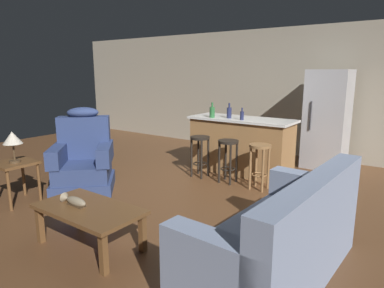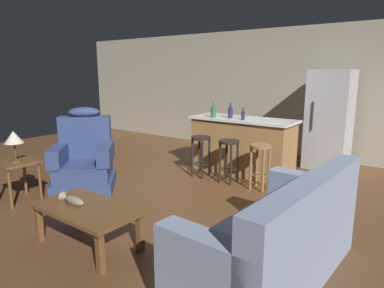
{
  "view_description": "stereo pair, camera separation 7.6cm",
  "coord_description": "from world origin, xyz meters",
  "px_view_note": "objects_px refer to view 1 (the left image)",
  "views": [
    {
      "loc": [
        2.69,
        -3.82,
        1.73
      ],
      "look_at": [
        0.01,
        -0.1,
        0.75
      ],
      "focal_mm": 32.0,
      "sensor_mm": 36.0,
      "label": 1
    },
    {
      "loc": [
        2.75,
        -3.78,
        1.73
      ],
      "look_at": [
        0.01,
        -0.1,
        0.75
      ],
      "focal_mm": 32.0,
      "sensor_mm": 36.0,
      "label": 2
    }
  ],
  "objects_px": {
    "coffee_table": "(89,213)",
    "bottle_wine_dark": "(212,112)",
    "fish_figurine": "(74,201)",
    "bottle_short_amber": "(229,112)",
    "bar_stool_middle": "(228,153)",
    "recliner_near_lamp": "(84,161)",
    "bottle_tall_green": "(242,115)",
    "couch": "(281,241)",
    "bar_stool_right": "(260,158)",
    "refrigerator": "(327,119)",
    "bar_stool_left": "(200,149)",
    "table_lamp": "(12,139)",
    "kitchen_island": "(241,145)",
    "end_table": "(15,169)"
  },
  "relations": [
    {
      "from": "bar_stool_left",
      "to": "refrigerator",
      "type": "height_order",
      "value": "refrigerator"
    },
    {
      "from": "bar_stool_right",
      "to": "table_lamp",
      "type": "bearing_deg",
      "value": -134.62
    },
    {
      "from": "bottle_short_amber",
      "to": "bar_stool_middle",
      "type": "bearing_deg",
      "value": -60.6
    },
    {
      "from": "kitchen_island",
      "to": "bar_stool_right",
      "type": "bearing_deg",
      "value": -44.31
    },
    {
      "from": "table_lamp",
      "to": "kitchen_island",
      "type": "height_order",
      "value": "table_lamp"
    },
    {
      "from": "coffee_table",
      "to": "bottle_tall_green",
      "type": "distance_m",
      "value": 3.07
    },
    {
      "from": "refrigerator",
      "to": "bottle_short_amber",
      "type": "height_order",
      "value": "refrigerator"
    },
    {
      "from": "bar_stool_middle",
      "to": "bottle_short_amber",
      "type": "distance_m",
      "value": 0.81
    },
    {
      "from": "table_lamp",
      "to": "bar_stool_left",
      "type": "relative_size",
      "value": 0.6
    },
    {
      "from": "coffee_table",
      "to": "bottle_wine_dark",
      "type": "xyz_separation_m",
      "value": [
        -0.46,
        2.96,
        0.68
      ]
    },
    {
      "from": "table_lamp",
      "to": "bar_stool_left",
      "type": "distance_m",
      "value": 2.75
    },
    {
      "from": "fish_figurine",
      "to": "recliner_near_lamp",
      "type": "relative_size",
      "value": 0.28
    },
    {
      "from": "kitchen_island",
      "to": "bottle_short_amber",
      "type": "distance_m",
      "value": 0.61
    },
    {
      "from": "couch",
      "to": "refrigerator",
      "type": "bearing_deg",
      "value": -77.35
    },
    {
      "from": "recliner_near_lamp",
      "to": "end_table",
      "type": "distance_m",
      "value": 0.92
    },
    {
      "from": "couch",
      "to": "recliner_near_lamp",
      "type": "bearing_deg",
      "value": -5.68
    },
    {
      "from": "coffee_table",
      "to": "table_lamp",
      "type": "distance_m",
      "value": 1.82
    },
    {
      "from": "bar_stool_left",
      "to": "bottle_short_amber",
      "type": "height_order",
      "value": "bottle_short_amber"
    },
    {
      "from": "recliner_near_lamp",
      "to": "kitchen_island",
      "type": "bearing_deg",
      "value": 100.57
    },
    {
      "from": "couch",
      "to": "bar_stool_middle",
      "type": "height_order",
      "value": "couch"
    },
    {
      "from": "recliner_near_lamp",
      "to": "bar_stool_middle",
      "type": "xyz_separation_m",
      "value": [
        1.6,
        1.5,
        0.05
      ]
    },
    {
      "from": "couch",
      "to": "bar_stool_middle",
      "type": "xyz_separation_m",
      "value": [
        -1.65,
        1.98,
        0.13
      ]
    },
    {
      "from": "fish_figurine",
      "to": "bar_stool_right",
      "type": "bearing_deg",
      "value": 73.3
    },
    {
      "from": "coffee_table",
      "to": "refrigerator",
      "type": "distance_m",
      "value": 4.57
    },
    {
      "from": "couch",
      "to": "bar_stool_middle",
      "type": "distance_m",
      "value": 2.58
    },
    {
      "from": "kitchen_island",
      "to": "bar_stool_left",
      "type": "bearing_deg",
      "value": -123.97
    },
    {
      "from": "couch",
      "to": "bar_stool_right",
      "type": "bearing_deg",
      "value": -57.93
    },
    {
      "from": "bar_stool_left",
      "to": "kitchen_island",
      "type": "bearing_deg",
      "value": 56.03
    },
    {
      "from": "fish_figurine",
      "to": "coffee_table",
      "type": "bearing_deg",
      "value": 16.3
    },
    {
      "from": "bottle_short_amber",
      "to": "refrigerator",
      "type": "bearing_deg",
      "value": 46.54
    },
    {
      "from": "bar_stool_middle",
      "to": "bottle_wine_dark",
      "type": "xyz_separation_m",
      "value": [
        -0.55,
        0.38,
        0.58
      ]
    },
    {
      "from": "recliner_near_lamp",
      "to": "table_lamp",
      "type": "xyz_separation_m",
      "value": [
        -0.22,
        -0.89,
        0.45
      ]
    },
    {
      "from": "bar_stool_middle",
      "to": "fish_figurine",
      "type": "bearing_deg",
      "value": -95.5
    },
    {
      "from": "bottle_tall_green",
      "to": "bottle_short_amber",
      "type": "distance_m",
      "value": 0.3
    },
    {
      "from": "couch",
      "to": "end_table",
      "type": "height_order",
      "value": "couch"
    },
    {
      "from": "couch",
      "to": "kitchen_island",
      "type": "bearing_deg",
      "value": -53.31
    },
    {
      "from": "bottle_tall_green",
      "to": "bottle_wine_dark",
      "type": "relative_size",
      "value": 0.78
    },
    {
      "from": "refrigerator",
      "to": "bar_stool_left",
      "type": "bearing_deg",
      "value": -129.63
    },
    {
      "from": "bottle_wine_dark",
      "to": "couch",
      "type": "bearing_deg",
      "value": -47.09
    },
    {
      "from": "recliner_near_lamp",
      "to": "bottle_tall_green",
      "type": "relative_size",
      "value": 5.97
    },
    {
      "from": "bar_stool_right",
      "to": "end_table",
      "type": "bearing_deg",
      "value": -135.13
    },
    {
      "from": "coffee_table",
      "to": "recliner_near_lamp",
      "type": "xyz_separation_m",
      "value": [
        -1.51,
        1.08,
        0.06
      ]
    },
    {
      "from": "recliner_near_lamp",
      "to": "kitchen_island",
      "type": "relative_size",
      "value": 0.67
    },
    {
      "from": "fish_figurine",
      "to": "bottle_wine_dark",
      "type": "height_order",
      "value": "bottle_wine_dark"
    },
    {
      "from": "bottle_short_amber",
      "to": "end_table",
      "type": "bearing_deg",
      "value": -118.72
    },
    {
      "from": "recliner_near_lamp",
      "to": "table_lamp",
      "type": "height_order",
      "value": "recliner_near_lamp"
    },
    {
      "from": "bar_stool_middle",
      "to": "bar_stool_right",
      "type": "bearing_deg",
      "value": 0.0
    },
    {
      "from": "coffee_table",
      "to": "bottle_wine_dark",
      "type": "distance_m",
      "value": 3.07
    },
    {
      "from": "couch",
      "to": "recliner_near_lamp",
      "type": "distance_m",
      "value": 3.29
    },
    {
      "from": "kitchen_island",
      "to": "bar_stool_middle",
      "type": "bearing_deg",
      "value": -80.06
    }
  ]
}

